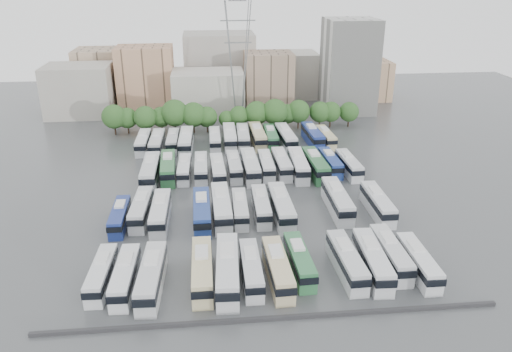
{
  "coord_description": "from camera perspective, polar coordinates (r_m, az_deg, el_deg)",
  "views": [
    {
      "loc": [
        -6.86,
        -80.81,
        38.94
      ],
      "look_at": [
        1.94,
        4.4,
        3.0
      ],
      "focal_mm": 35.0,
      "sensor_mm": 36.0,
      "label": 1
    }
  ],
  "objects": [
    {
      "name": "bus_r1_s5",
      "position": [
        83.46,
        -3.97,
        -3.52
      ],
      "size": [
        3.23,
        13.49,
        4.21
      ],
      "rotation": [
        0.0,
        0.0,
        0.02
      ],
      "color": "silver",
      "rests_on": "ground"
    },
    {
      "name": "bus_r0_s7",
      "position": [
        67.65,
        2.5,
        -10.48
      ],
      "size": [
        3.03,
        12.3,
        3.84
      ],
      "rotation": [
        0.0,
        0.0,
        0.03
      ],
      "color": "beige",
      "rests_on": "ground"
    },
    {
      "name": "bus_r0_s1",
      "position": [
        68.43,
        -14.71,
        -10.96
      ],
      "size": [
        2.88,
        11.76,
        3.67
      ],
      "rotation": [
        0.0,
        0.0,
        -0.03
      ],
      "color": "silver",
      "rests_on": "ground"
    },
    {
      "name": "tree_line",
      "position": [
        127.7,
        -3.17,
        7.06
      ],
      "size": [
        65.71,
        7.58,
        8.61
      ],
      "color": "black",
      "rests_on": "ground"
    },
    {
      "name": "bus_r1_s1",
      "position": [
        85.21,
        -12.98,
        -3.67
      ],
      "size": [
        3.21,
        12.18,
        3.79
      ],
      "rotation": [
        0.0,
        0.0,
        -0.05
      ],
      "color": "silver",
      "rests_on": "ground"
    },
    {
      "name": "bus_r2_s9",
      "position": [
        101.99,
        2.95,
        1.43
      ],
      "size": [
        2.88,
        12.37,
        3.87
      ],
      "rotation": [
        0.0,
        0.0,
        0.02
      ],
      "color": "silver",
      "rests_on": "ground"
    },
    {
      "name": "bus_r1_s4",
      "position": [
        82.51,
        -6.21,
        -4.0
      ],
      "size": [
        2.97,
        12.83,
        4.01
      ],
      "rotation": [
        0.0,
        0.0,
        0.01
      ],
      "color": "navy",
      "rests_on": "ground"
    },
    {
      "name": "bus_r3_s1",
      "position": [
        116.26,
        -11.25,
        3.75
      ],
      "size": [
        3.02,
        12.61,
        3.94
      ],
      "rotation": [
        0.0,
        0.0,
        -0.02
      ],
      "color": "silver",
      "rests_on": "ground"
    },
    {
      "name": "bus_r3_s13",
      "position": [
        119.9,
        7.98,
        4.45
      ],
      "size": [
        2.9,
        11.31,
        3.52
      ],
      "rotation": [
        0.0,
        0.0,
        0.04
      ],
      "color": "beige",
      "rests_on": "ground"
    },
    {
      "name": "apartment_tower",
      "position": [
        147.0,
        10.58,
        12.22
      ],
      "size": [
        14.0,
        14.0,
        26.0
      ],
      "primitive_type": "cube",
      "color": "silver",
      "rests_on": "ground"
    },
    {
      "name": "bus_r2_s3",
      "position": [
        100.66,
        -8.19,
        0.81
      ],
      "size": [
        2.69,
        11.15,
        3.48
      ],
      "rotation": [
        0.0,
        0.0,
        -0.02
      ],
      "color": "silver",
      "rests_on": "ground"
    },
    {
      "name": "bus_r3_s10",
      "position": [
        117.69,
        3.42,
        4.45
      ],
      "size": [
        3.59,
        13.46,
        4.18
      ],
      "rotation": [
        0.0,
        0.0,
        0.05
      ],
      "color": "silver",
      "rests_on": "ground"
    },
    {
      "name": "bus_r1_s0",
      "position": [
        84.04,
        -15.31,
        -4.45
      ],
      "size": [
        2.39,
        10.82,
        3.39
      ],
      "rotation": [
        0.0,
        0.0,
        -0.0
      ],
      "color": "navy",
      "rests_on": "ground"
    },
    {
      "name": "bus_r3_s6",
      "position": [
        117.94,
        -3.02,
        4.49
      ],
      "size": [
        3.02,
        13.21,
        4.14
      ],
      "rotation": [
        0.0,
        0.0,
        -0.01
      ],
      "color": "silver",
      "rests_on": "ground"
    },
    {
      "name": "bus_r2_s2",
      "position": [
        101.16,
        -10.02,
        0.98
      ],
      "size": [
        3.36,
        13.11,
        4.08
      ],
      "rotation": [
        0.0,
        0.0,
        0.04
      ],
      "color": "#2E6C3B",
      "rests_on": "ground"
    },
    {
      "name": "bus_r2_s7",
      "position": [
        100.15,
        -0.66,
        1.15
      ],
      "size": [
        3.17,
        13.44,
        4.2
      ],
      "rotation": [
        0.0,
        0.0,
        0.02
      ],
      "color": "silver",
      "rests_on": "ground"
    },
    {
      "name": "bus_r0_s0",
      "position": [
        69.87,
        -17.24,
        -10.6
      ],
      "size": [
        2.81,
        11.15,
        3.47
      ],
      "rotation": [
        0.0,
        0.0,
        -0.04
      ],
      "color": "silver",
      "rests_on": "ground"
    },
    {
      "name": "bus_r3_s12",
      "position": [
        119.69,
        6.49,
        4.63
      ],
      "size": [
        3.36,
        12.98,
        4.04
      ],
      "rotation": [
        0.0,
        0.0,
        0.04
      ],
      "color": "navy",
      "rests_on": "ground"
    },
    {
      "name": "bus_r0_s2",
      "position": [
        67.27,
        -11.86,
        -11.14
      ],
      "size": [
        3.38,
        12.85,
        3.99
      ],
      "rotation": [
        0.0,
        0.0,
        -0.05
      ],
      "color": "silver",
      "rests_on": "ground"
    },
    {
      "name": "bus_r2_s5",
      "position": [
        99.21,
        -4.39,
        0.72
      ],
      "size": [
        2.98,
        11.93,
        3.72
      ],
      "rotation": [
        0.0,
        0.0,
        0.03
      ],
      "color": "silver",
      "rests_on": "ground"
    },
    {
      "name": "bus_r3_s0",
      "position": [
        117.69,
        -12.77,
        3.81
      ],
      "size": [
        2.76,
        12.05,
        3.77
      ],
      "rotation": [
        0.0,
        0.0,
        -0.01
      ],
      "color": "silver",
      "rests_on": "ground"
    },
    {
      "name": "electricity_pylon",
      "position": [
        132.67,
        -2.06,
        13.95
      ],
      "size": [
        9.0,
        6.91,
        33.83
      ],
      "color": "slate",
      "rests_on": "ground"
    },
    {
      "name": "bus_r2_s10",
      "position": [
        101.25,
        4.87,
        1.3
      ],
      "size": [
        3.34,
        13.29,
        4.14
      ],
      "rotation": [
        0.0,
        0.0,
        -0.04
      ],
      "color": "silver",
      "rests_on": "ground"
    },
    {
      "name": "bus_r3_s8",
      "position": [
        118.54,
        0.18,
        4.61
      ],
      "size": [
        3.21,
        13.21,
        4.12
      ],
      "rotation": [
        0.0,
        0.0,
        0.03
      ],
      "color": "#C5B987",
      "rests_on": "ground"
    },
    {
      "name": "bus_r2_s11",
      "position": [
        101.57,
        6.81,
        1.3
      ],
      "size": [
        3.36,
        13.47,
        4.2
      ],
      "rotation": [
        0.0,
        0.0,
        0.03
      ],
      "color": "#2C6739",
      "rests_on": "ground"
    },
    {
      "name": "bus_r2_s1",
      "position": [
        99.74,
        -11.97,
        0.56
      ],
      "size": [
        3.06,
        13.65,
        4.28
      ],
      "rotation": [
        0.0,
        0.0,
        -0.01
      ],
      "color": "silver",
      "rests_on": "ground"
    },
    {
      "name": "bus_r2_s13",
      "position": [
        103.28,
        10.57,
        1.29
      ],
      "size": [
        3.0,
        11.89,
        3.7
      ],
      "rotation": [
        0.0,
        0.0,
        0.04
      ],
      "color": "silver",
      "rests_on": "ground"
    },
    {
      "name": "ground",
      "position": [
        89.96,
        -0.94,
        -2.89
      ],
      "size": [
        220.0,
        220.0,
        0.0
      ],
      "primitive_type": "plane",
      "color": "#424447",
      "rests_on": "ground"
    },
    {
      "name": "bus_r1_s7",
      "position": [
        84.2,
        0.59,
        -3.41
      ],
      "size": [
        2.74,
        11.77,
        3.68
      ],
      "rotation": [
        0.0,
        0.0,
        -0.02
      ],
      "color": "silver",
      "rests_on": "ground"
    },
    {
      "name": "bus_r0_s10",
      "position": [
        70.19,
        10.33,
        -9.51
      ],
      "size": [
        3.03,
        12.4,
        3.87
      ],
      "rotation": [
        0.0,
        0.0,
        0.03
      ],
      "color": "silver",
      "rests_on": "ground"
    },
    {
      "name": "bus_r2_s8",
      "position": [
        101.48,
        1.18,
        1.28
      ],
      "size": [
        2.63,
        11.61,
        3.63
      ],
      "rotation": [
        0.0,
        0.0,
        -0.01
      ],
      "color": "silver",
      "rests_on": "ground"
    },
    {
      "name": "bus_r0_s13",
      "position": [
        72.62,
        18.05,
        -9.28
      ],
      "size": [
        2.66,
        11.6,
        3.63
      ],
      "rotation": [
        0.0,
        0.0,
        -0.01
      ],
      "color": "silver",
      "rests_on": "ground"
    },
    {
      "name": "bus_r0_s5",
      "position": [
        67.08,
        -3.28,
        -10.59
      ],
      "size": [
        3.63,
        13.8,
        4.29
      ],
      "rotation": [
        0.0,
        0.0,
        -0.05
      ],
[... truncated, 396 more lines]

